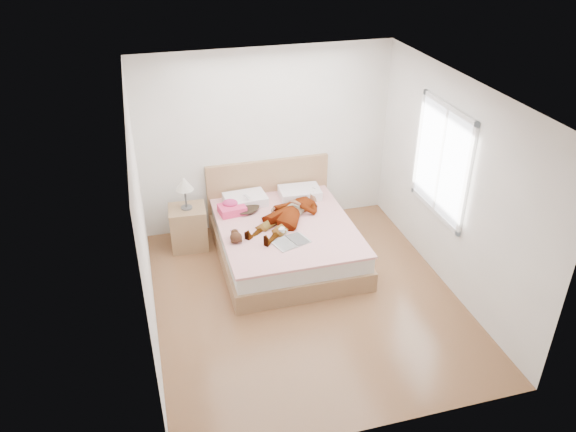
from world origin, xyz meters
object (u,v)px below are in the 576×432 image
object	(u,v)px
bed	(284,237)
nightstand	(188,224)
phone	(247,197)
magazine	(291,242)
coffee_mug	(282,231)
plush_toy	(236,236)
woman	(290,210)
towel	(232,208)

from	to	relation	value
bed	nightstand	xyz separation A→B (m)	(-1.23, 0.54, 0.08)
phone	magazine	distance (m)	1.08
coffee_mug	nightstand	size ratio (longest dim) A/B	0.13
plush_toy	nightstand	xyz separation A→B (m)	(-0.52, 0.85, -0.23)
phone	bed	size ratio (longest dim) A/B	0.05
coffee_mug	nightstand	bearing A→B (deg)	142.35
woman	phone	xyz separation A→B (m)	(-0.50, 0.40, 0.07)
towel	phone	bearing A→B (deg)	15.91
woman	bed	size ratio (longest dim) A/B	0.75
towel	magazine	world-z (taller)	towel
phone	woman	bearing A→B (deg)	-81.19
towel	plush_toy	xyz separation A→B (m)	(-0.08, -0.73, -0.01)
towel	magazine	bearing A→B (deg)	-58.47
magazine	woman	bearing A→B (deg)	75.98
bed	nightstand	bearing A→B (deg)	156.20
woman	bed	distance (m)	0.37
phone	magazine	xyz separation A→B (m)	(0.35, -1.01, -0.17)
towel	plush_toy	bearing A→B (deg)	-96.28
magazine	nightstand	bearing A→B (deg)	137.98
magazine	plush_toy	bearing A→B (deg)	162.20
phone	nightstand	bearing A→B (deg)	134.05
plush_toy	bed	bearing A→B (deg)	23.26
magazine	coffee_mug	xyz separation A→B (m)	(-0.07, 0.21, 0.04)
bed	coffee_mug	xyz separation A→B (m)	(-0.12, -0.31, 0.29)
woman	magazine	world-z (taller)	woman
bed	woman	bearing A→B (deg)	42.64
woman	phone	distance (m)	0.64
woman	coffee_mug	xyz separation A→B (m)	(-0.22, -0.41, -0.06)
towel	coffee_mug	world-z (taller)	towel
coffee_mug	plush_toy	xyz separation A→B (m)	(-0.59, 0.01, 0.02)
bed	coffee_mug	distance (m)	0.44
nightstand	coffee_mug	bearing A→B (deg)	-37.65
woman	nightstand	world-z (taller)	nightstand
bed	towel	world-z (taller)	bed
bed	nightstand	distance (m)	1.34
phone	magazine	bearing A→B (deg)	-113.55
coffee_mug	plush_toy	distance (m)	0.59
magazine	nightstand	world-z (taller)	nightstand
bed	plush_toy	size ratio (longest dim) A/B	8.91
phone	plush_toy	xyz separation A→B (m)	(-0.31, -0.80, -0.11)
magazine	nightstand	size ratio (longest dim) A/B	0.48
towel	coffee_mug	xyz separation A→B (m)	(0.51, -0.74, -0.02)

